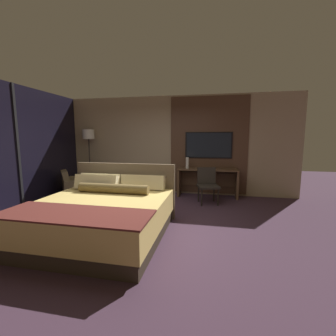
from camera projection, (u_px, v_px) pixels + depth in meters
ground_plane at (141, 225)px, 4.22m from camera, size 16.00×16.00×0.00m
wall_back_tv_panel at (173, 145)px, 6.52m from camera, size 7.20×0.09×2.80m
wall_left_window at (17, 151)px, 5.02m from camera, size 0.06×6.00×2.80m
bed at (103, 214)px, 3.74m from camera, size 2.09×2.15×1.10m
desk at (207, 178)px, 6.19m from camera, size 1.63×0.46×0.78m
tv at (208, 145)px, 6.24m from camera, size 1.28×0.04×0.72m
desk_chair at (207, 182)px, 5.59m from camera, size 0.61×0.60×0.88m
armchair_by_window at (78, 188)px, 6.21m from camera, size 1.19×1.20×0.75m
floor_lamp at (89, 139)px, 6.75m from camera, size 0.34×0.34×1.86m
vase_tall at (187, 163)px, 6.17m from camera, size 0.08×0.08×0.31m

